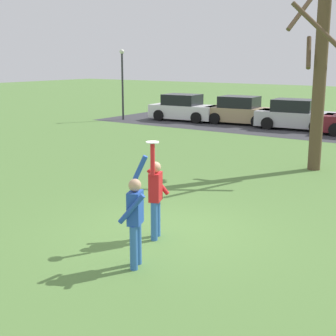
% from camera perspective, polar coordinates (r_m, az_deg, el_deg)
% --- Properties ---
extents(ground_plane, '(120.00, 120.00, 0.00)m').
position_cam_1_polar(ground_plane, '(10.77, -0.14, -7.48)').
color(ground_plane, '#567F3D').
extents(person_catcher, '(0.49, 0.59, 2.08)m').
position_cam_1_polar(person_catcher, '(10.13, -1.46, -2.96)').
color(person_catcher, '#3366B7').
rests_on(person_catcher, ground_plane).
extents(person_defender, '(0.58, 0.64, 2.04)m').
position_cam_1_polar(person_defender, '(8.76, -3.84, -5.53)').
color(person_defender, '#3366B7').
rests_on(person_defender, ground_plane).
extents(frisbee_disc, '(0.26, 0.26, 0.02)m').
position_cam_1_polar(frisbee_disc, '(9.68, -1.82, 3.03)').
color(frisbee_disc, white).
rests_on(frisbee_disc, person_catcher).
extents(parked_car_white, '(4.25, 2.33, 1.59)m').
position_cam_1_polar(parked_car_white, '(30.04, 1.84, 6.95)').
color(parked_car_white, white).
rests_on(parked_car_white, ground_plane).
extents(parked_car_tan, '(4.25, 2.33, 1.59)m').
position_cam_1_polar(parked_car_tan, '(28.74, 8.49, 6.56)').
color(parked_car_tan, tan).
rests_on(parked_car_tan, ground_plane).
extents(parked_car_silver, '(4.25, 2.33, 1.59)m').
position_cam_1_polar(parked_car_silver, '(27.16, 14.63, 5.94)').
color(parked_car_silver, '#BCBCC1').
rests_on(parked_car_silver, ground_plane).
extents(parking_strip, '(27.23, 6.40, 0.01)m').
position_cam_1_polar(parking_strip, '(26.55, 18.32, 3.99)').
color(parking_strip, '#38383D').
rests_on(parking_strip, ground_plane).
extents(bare_tree_tall, '(1.98, 1.99, 6.12)m').
position_cam_1_polar(bare_tree_tall, '(17.05, 17.24, 10.12)').
color(bare_tree_tall, brown).
rests_on(bare_tree_tall, ground_plane).
extents(lamppost_by_lot, '(0.28, 0.28, 4.26)m').
position_cam_1_polar(lamppost_by_lot, '(30.38, -5.35, 10.48)').
color(lamppost_by_lot, '#2D2D33').
rests_on(lamppost_by_lot, ground_plane).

